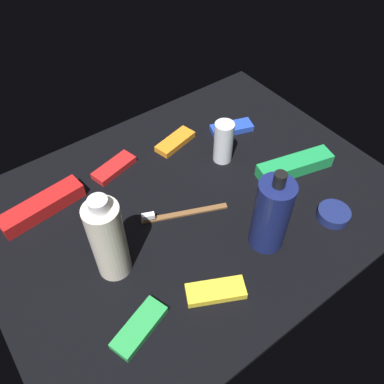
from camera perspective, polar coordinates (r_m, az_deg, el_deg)
name	(u,v)px	position (r cm, az deg, el deg)	size (l,w,h in cm)	color
ground_plane	(192,203)	(84.28, 0.00, -1.62)	(84.00, 64.00, 1.20)	black
lotion_bottle	(271,214)	(72.77, 11.38, -3.19)	(6.67, 6.67, 18.54)	navy
bodywash_bottle	(108,240)	(68.62, -12.01, -6.74)	(6.05, 6.05, 19.17)	silver
deodorant_stick	(223,142)	(89.66, 4.56, 7.19)	(4.37, 4.37, 10.20)	silver
toothbrush_brown	(179,213)	(81.06, -1.84, -3.07)	(17.04, 8.13, 2.10)	brown
toothpaste_box_red	(42,206)	(86.51, -20.78, -1.93)	(17.60, 4.40, 3.20)	red
toothpaste_box_green	(295,166)	(91.82, 14.57, 3.71)	(17.60, 4.40, 3.20)	green
snack_bar_blue	(232,128)	(100.51, 5.72, 9.18)	(10.40, 4.00, 1.50)	blue
snack_bar_red	(114,168)	(91.34, -11.16, 3.47)	(10.40, 4.00, 1.50)	red
snack_bar_orange	(175,142)	(96.19, -2.43, 7.27)	(10.40, 4.00, 1.50)	orange
snack_bar_yellow	(216,291)	(71.44, 3.43, -14.08)	(10.40, 4.00, 1.50)	yellow
snack_bar_green	(139,327)	(69.12, -7.59, -18.79)	(10.40, 4.00, 1.50)	green
cream_tin_left	(333,214)	(85.34, 19.72, -3.02)	(6.56, 6.56, 2.03)	navy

